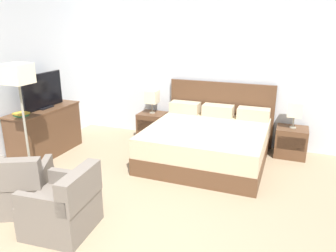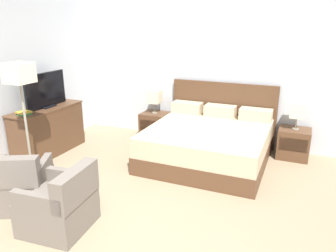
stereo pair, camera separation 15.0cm
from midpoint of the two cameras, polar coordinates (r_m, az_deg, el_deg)
name	(u,v)px [view 1 (the left image)]	position (r m, az deg, el deg)	size (l,w,h in m)	color
wall_back	(206,67)	(6.29, 5.93, 10.20)	(6.49, 0.06, 2.86)	silver
wall_left	(6,76)	(5.85, -27.05, 7.81)	(0.06, 5.45, 2.86)	silver
bed	(208,142)	(5.53, 6.15, -2.71)	(1.97, 1.95, 1.18)	brown
nightstand_left	(152,125)	(6.58, -3.38, 0.10)	(0.52, 0.46, 0.51)	brown
nightstand_right	(291,142)	(6.03, 19.96, -2.64)	(0.52, 0.46, 0.51)	brown
table_lamp_left	(152,97)	(6.42, -3.47, 5.07)	(0.23, 0.23, 0.46)	gray
table_lamp_right	(295,109)	(5.86, 20.56, 2.72)	(0.23, 0.23, 0.46)	gray
dresser	(46,131)	(6.11, -21.20, -0.82)	(0.51, 1.38, 0.83)	brown
tv	(43,91)	(5.97, -21.65, 5.61)	(0.18, 0.91, 0.60)	black
book_red_cover	(21,115)	(5.66, -24.91, 1.73)	(0.19, 0.16, 0.03)	#2D7042
book_blue_cover	(21,113)	(5.65, -24.91, 2.00)	(0.20, 0.19, 0.03)	gold
armchair_by_window	(20,188)	(4.54, -25.25, -9.76)	(0.92, 0.93, 0.76)	#70665B
armchair_companion	(64,208)	(3.93, -18.76, -13.32)	(0.74, 0.73, 0.76)	#70665B
floor_lamp	(19,84)	(4.83, -25.34, 6.59)	(0.31, 0.31, 1.73)	gray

